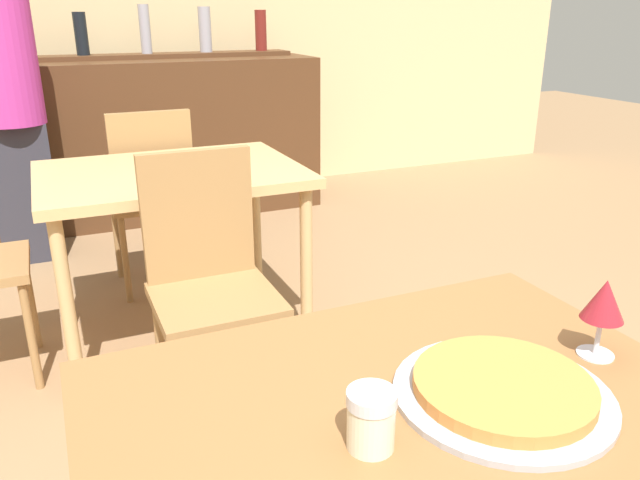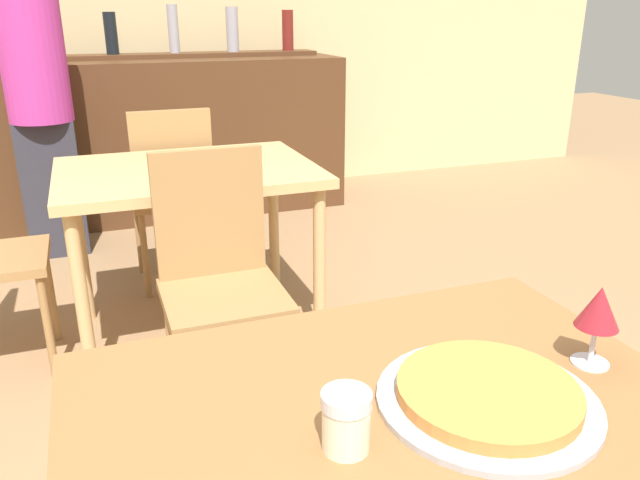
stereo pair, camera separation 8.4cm
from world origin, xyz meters
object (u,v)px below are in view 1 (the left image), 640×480
Objects in this scene: chair_far_side_front at (208,270)px; wine_glass at (604,302)px; pizza_tray at (503,389)px; person_standing at (10,105)px; cheese_shaker at (371,419)px; chair_far_side_back at (152,189)px.

wine_glass is at bearing -67.75° from chair_far_side_front.
pizza_tray is (0.22, -1.22, 0.21)m from chair_far_side_front.
chair_far_side_front is 0.57× the size of person_standing.
person_standing is (-0.81, 3.06, 0.14)m from pizza_tray.
person_standing reaches higher than cheese_shaker.
cheese_shaker is (-0.05, -2.35, 0.25)m from chair_far_side_back.
wine_glass is at bearing 101.88° from chair_far_side_back.
person_standing is at bearing 104.89° from pizza_tray.
chair_far_side_back reaches higher than wine_glass.
person_standing is at bearing 109.55° from wine_glass.
pizza_tray is 2.37× the size of wine_glass.
chair_far_side_back is at bearing 101.88° from wine_glass.
wine_glass is (0.48, -1.17, 0.31)m from chair_far_side_front.
cheese_shaker is at bearing -173.27° from wine_glass.
wine_glass reaches higher than pizza_tray.
cheese_shaker is 0.61× the size of wine_glass.
pizza_tray is at bearing -79.65° from chair_far_side_front.
cheese_shaker is at bearing -175.44° from pizza_tray.
wine_glass is (0.26, 0.04, 0.10)m from pizza_tray.
cheese_shaker is 0.54m from wine_glass.
chair_far_side_back is at bearing 90.00° from chair_far_side_front.
wine_glass is at bearing 8.97° from pizza_tray.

